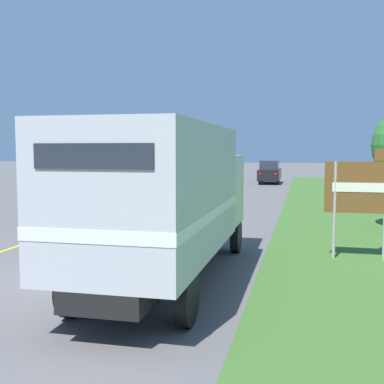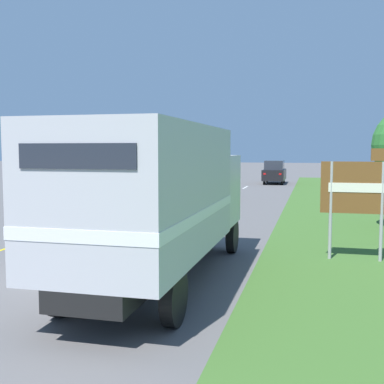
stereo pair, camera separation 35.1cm
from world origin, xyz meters
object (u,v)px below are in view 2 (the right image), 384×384
object	(u,v)px
horse_trailer_truck	(159,196)
lead_car_white	(195,183)
highway_sign	(358,191)
lead_car_black_ahead	(274,172)

from	to	relation	value
horse_trailer_truck	lead_car_white	bearing A→B (deg)	101.31
lead_car_white	highway_sign	world-z (taller)	highway_sign
lead_car_white	lead_car_black_ahead	size ratio (longest dim) A/B	0.94
horse_trailer_truck	lead_car_black_ahead	size ratio (longest dim) A/B	1.84
lead_car_black_ahead	highway_sign	distance (m)	29.02
lead_car_white	lead_car_black_ahead	world-z (taller)	lead_car_black_ahead
horse_trailer_truck	highway_sign	world-z (taller)	horse_trailer_truck
horse_trailer_truck	lead_car_black_ahead	distance (m)	32.06
lead_car_white	horse_trailer_truck	bearing A→B (deg)	-78.69
highway_sign	horse_trailer_truck	bearing A→B (deg)	-142.29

